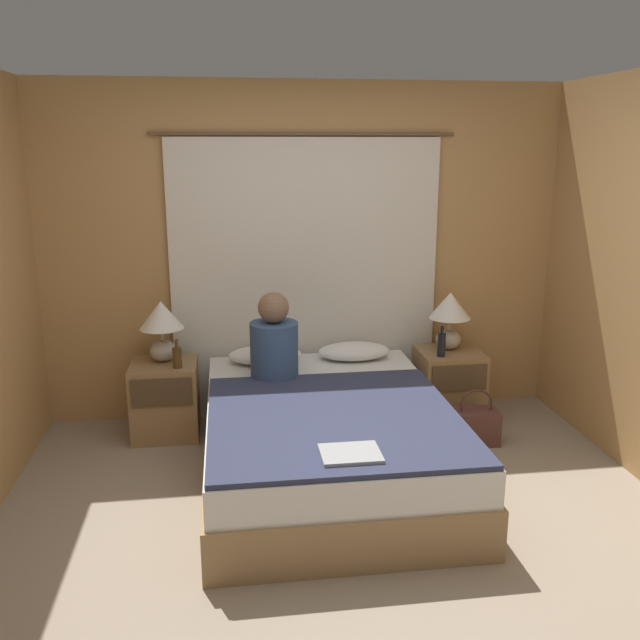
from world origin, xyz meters
TOP-DOWN VIEW (x-y plane):
  - ground_plane at (0.00, 0.00)m, footprint 16.00×16.00m
  - wall_back at (0.00, 1.87)m, footprint 4.00×0.06m
  - curtain_panel at (0.00, 1.81)m, footprint 2.21×0.02m
  - bed at (0.00, 0.71)m, footprint 1.51×2.10m
  - nightstand_left at (-1.06, 1.50)m, footprint 0.47×0.45m
  - nightstand_right at (1.06, 1.50)m, footprint 0.47×0.45m
  - lamp_left at (-1.06, 1.56)m, footprint 0.31×0.31m
  - lamp_right at (1.06, 1.56)m, footprint 0.31×0.31m
  - pillow_left at (-0.33, 1.56)m, footprint 0.53×0.32m
  - pillow_right at (0.33, 1.56)m, footprint 0.53×0.32m
  - blanket_on_bed at (0.00, 0.43)m, footprint 1.45×1.49m
  - person_left_in_bed at (-0.29, 1.21)m, footprint 0.33×0.33m
  - beer_bottle_on_left_stand at (-0.95, 1.39)m, footprint 0.06×0.06m
  - beer_bottle_on_right_stand at (0.95, 1.39)m, footprint 0.06×0.06m
  - laptop_on_bed at (0.00, -0.09)m, footprint 0.30×0.24m
  - handbag_on_floor at (1.10, 1.04)m, footprint 0.32×0.20m

SIDE VIEW (x-z plane):
  - ground_plane at x=0.00m, z-range 0.00..0.00m
  - handbag_on_floor at x=1.10m, z-range -0.07..0.33m
  - bed at x=0.00m, z-range 0.00..0.49m
  - nightstand_left at x=-1.06m, z-range 0.00..0.54m
  - nightstand_right at x=1.06m, z-range 0.00..0.54m
  - blanket_on_bed at x=0.00m, z-range 0.50..0.53m
  - laptop_on_bed at x=0.00m, z-range 0.53..0.54m
  - pillow_left at x=-0.33m, z-range 0.50..0.62m
  - pillow_right at x=0.33m, z-range 0.50..0.62m
  - beer_bottle_on_left_stand at x=-0.95m, z-range 0.52..0.72m
  - beer_bottle_on_right_stand at x=0.95m, z-range 0.52..0.75m
  - person_left_in_bed at x=-0.29m, z-range 0.45..1.05m
  - lamp_left at x=-1.06m, z-range 0.60..1.04m
  - lamp_right at x=1.06m, z-range 0.60..1.04m
  - curtain_panel at x=0.00m, z-range 0.00..2.13m
  - wall_back at x=0.00m, z-range 0.00..2.50m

